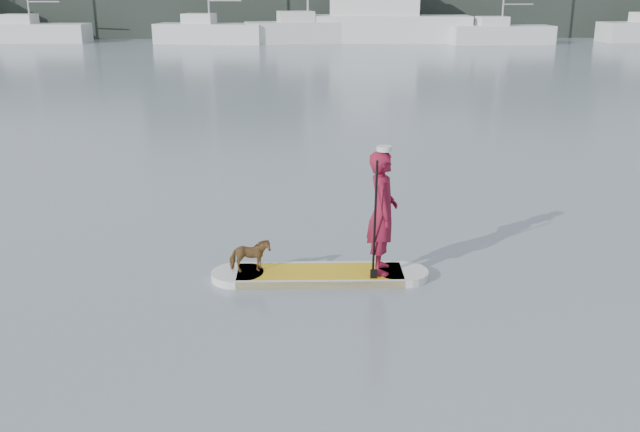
{
  "coord_description": "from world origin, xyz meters",
  "views": [
    {
      "loc": [
        -3.99,
        -10.54,
        4.26
      ],
      "look_at": [
        -3.61,
        -0.54,
        1.0
      ],
      "focal_mm": 40.0,
      "sensor_mm": 36.0,
      "label": 1
    }
  ],
  "objects_px": {
    "sailboat_b": "(30,31)",
    "dog": "(250,256)",
    "paddleboard": "(320,275)",
    "sailboat_d": "(307,29)",
    "paddler": "(382,212)",
    "sailboat_c": "(209,32)",
    "motor_yacht_a": "(383,15)",
    "sailboat_e": "(500,33)"
  },
  "relations": [
    {
      "from": "paddleboard",
      "to": "paddler",
      "type": "relative_size",
      "value": 1.78
    },
    {
      "from": "dog",
      "to": "sailboat_b",
      "type": "height_order",
      "value": "sailboat_b"
    },
    {
      "from": "paddleboard",
      "to": "sailboat_e",
      "type": "xyz_separation_m",
      "value": [
        15.2,
        44.38,
        0.73
      ]
    },
    {
      "from": "sailboat_c",
      "to": "sailboat_e",
      "type": "height_order",
      "value": "sailboat_c"
    },
    {
      "from": "dog",
      "to": "sailboat_c",
      "type": "relative_size",
      "value": 0.05
    },
    {
      "from": "paddler",
      "to": "sailboat_d",
      "type": "bearing_deg",
      "value": 4.27
    },
    {
      "from": "paddleboard",
      "to": "motor_yacht_a",
      "type": "xyz_separation_m",
      "value": [
        6.62,
        46.65,
        2.0
      ]
    },
    {
      "from": "sailboat_c",
      "to": "motor_yacht_a",
      "type": "relative_size",
      "value": 0.93
    },
    {
      "from": "sailboat_b",
      "to": "dog",
      "type": "bearing_deg",
      "value": -63.94
    },
    {
      "from": "paddleboard",
      "to": "sailboat_c",
      "type": "height_order",
      "value": "sailboat_c"
    },
    {
      "from": "sailboat_d",
      "to": "sailboat_c",
      "type": "bearing_deg",
      "value": 173.29
    },
    {
      "from": "sailboat_e",
      "to": "motor_yacht_a",
      "type": "height_order",
      "value": "sailboat_e"
    },
    {
      "from": "paddler",
      "to": "sailboat_b",
      "type": "relative_size",
      "value": 0.14
    },
    {
      "from": "paddler",
      "to": "motor_yacht_a",
      "type": "bearing_deg",
      "value": -2.92
    },
    {
      "from": "sailboat_b",
      "to": "sailboat_d",
      "type": "xyz_separation_m",
      "value": [
        21.25,
        -1.13,
        0.1
      ]
    },
    {
      "from": "paddleboard",
      "to": "sailboat_e",
      "type": "bearing_deg",
      "value": 72.19
    },
    {
      "from": "sailboat_b",
      "to": "sailboat_e",
      "type": "bearing_deg",
      "value": -0.91
    },
    {
      "from": "sailboat_c",
      "to": "sailboat_d",
      "type": "bearing_deg",
      "value": 12.11
    },
    {
      "from": "sailboat_c",
      "to": "motor_yacht_a",
      "type": "bearing_deg",
      "value": 13.28
    },
    {
      "from": "paddleboard",
      "to": "sailboat_d",
      "type": "xyz_separation_m",
      "value": [
        0.74,
        46.11,
        0.93
      ]
    },
    {
      "from": "paddleboard",
      "to": "sailboat_d",
      "type": "relative_size",
      "value": 0.24
    },
    {
      "from": "dog",
      "to": "motor_yacht_a",
      "type": "bearing_deg",
      "value": -20.29
    },
    {
      "from": "sailboat_c",
      "to": "sailboat_d",
      "type": "xyz_separation_m",
      "value": [
        7.41,
        0.34,
        0.12
      ]
    },
    {
      "from": "sailboat_d",
      "to": "paddler",
      "type": "bearing_deg",
      "value": -99.14
    },
    {
      "from": "sailboat_e",
      "to": "paddler",
      "type": "bearing_deg",
      "value": -112.0
    },
    {
      "from": "paddler",
      "to": "motor_yacht_a",
      "type": "relative_size",
      "value": 0.15
    },
    {
      "from": "paddleboard",
      "to": "sailboat_e",
      "type": "height_order",
      "value": "sailboat_e"
    },
    {
      "from": "paddler",
      "to": "sailboat_c",
      "type": "relative_size",
      "value": 0.16
    },
    {
      "from": "paddleboard",
      "to": "sailboat_d",
      "type": "distance_m",
      "value": 46.12
    },
    {
      "from": "paddleboard",
      "to": "sailboat_b",
      "type": "distance_m",
      "value": 51.5
    },
    {
      "from": "motor_yacht_a",
      "to": "sailboat_c",
      "type": "bearing_deg",
      "value": -170.84
    },
    {
      "from": "paddler",
      "to": "sailboat_e",
      "type": "height_order",
      "value": "sailboat_e"
    },
    {
      "from": "sailboat_b",
      "to": "paddler",
      "type": "bearing_deg",
      "value": -61.94
    },
    {
      "from": "sailboat_b",
      "to": "sailboat_e",
      "type": "xyz_separation_m",
      "value": [
        35.71,
        -2.85,
        -0.1
      ]
    },
    {
      "from": "sailboat_b",
      "to": "motor_yacht_a",
      "type": "bearing_deg",
      "value": 2.43
    },
    {
      "from": "dog",
      "to": "motor_yacht_a",
      "type": "height_order",
      "value": "motor_yacht_a"
    },
    {
      "from": "sailboat_c",
      "to": "sailboat_e",
      "type": "xyz_separation_m",
      "value": [
        21.87,
        -1.38,
        -0.07
      ]
    },
    {
      "from": "motor_yacht_a",
      "to": "paddleboard",
      "type": "bearing_deg",
      "value": -92.74
    },
    {
      "from": "paddleboard",
      "to": "sailboat_d",
      "type": "height_order",
      "value": "sailboat_d"
    },
    {
      "from": "dog",
      "to": "motor_yacht_a",
      "type": "relative_size",
      "value": 0.05
    },
    {
      "from": "sailboat_d",
      "to": "sailboat_e",
      "type": "distance_m",
      "value": 14.57
    },
    {
      "from": "paddler",
      "to": "sailboat_d",
      "type": "height_order",
      "value": "sailboat_d"
    }
  ]
}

